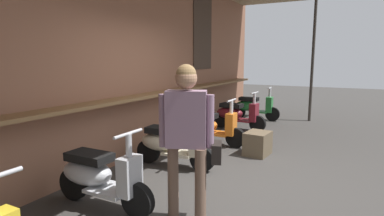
# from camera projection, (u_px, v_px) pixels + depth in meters

# --- Properties ---
(ground_plane) EXTENTS (34.58, 34.58, 0.00)m
(ground_plane) POSITION_uv_depth(u_px,v_px,m) (231.00, 178.00, 4.64)
(ground_plane) COLOR #383533
(market_stall_facade) EXTENTS (12.35, 2.68, 3.58)m
(market_stall_facade) POSITION_uv_depth(u_px,v_px,m) (130.00, 44.00, 5.17)
(market_stall_facade) COLOR #8C5B44
(market_stall_facade) RESTS_ON ground_plane
(scooter_silver) EXTENTS (0.46, 1.40, 0.97)m
(scooter_silver) POSITION_uv_depth(u_px,v_px,m) (98.00, 175.00, 3.68)
(scooter_silver) COLOR #B2B5BA
(scooter_silver) RESTS_ON ground_plane
(scooter_cream) EXTENTS (0.47, 1.40, 0.97)m
(scooter_cream) POSITION_uv_depth(u_px,v_px,m) (170.00, 143.00, 5.09)
(scooter_cream) COLOR beige
(scooter_cream) RESTS_ON ground_plane
(scooter_orange) EXTENTS (0.46, 1.40, 0.97)m
(scooter_orange) POSITION_uv_depth(u_px,v_px,m) (209.00, 126.00, 6.43)
(scooter_orange) COLOR orange
(scooter_orange) RESTS_ON ground_plane
(scooter_maroon) EXTENTS (0.49, 1.40, 0.97)m
(scooter_maroon) POSITION_uv_depth(u_px,v_px,m) (236.00, 114.00, 7.84)
(scooter_maroon) COLOR maroon
(scooter_maroon) RESTS_ON ground_plane
(scooter_green) EXTENTS (0.47, 1.40, 0.97)m
(scooter_green) POSITION_uv_depth(u_px,v_px,m) (253.00, 106.00, 9.10)
(scooter_green) COLOR #237533
(scooter_green) RESTS_ON ground_plane
(shopper_with_handbag) EXTENTS (0.45, 0.66, 1.70)m
(shopper_with_handbag) POSITION_uv_depth(u_px,v_px,m) (188.00, 128.00, 3.24)
(shopper_with_handbag) COLOR brown
(shopper_with_handbag) RESTS_ON ground_plane
(merchandise_crate) EXTENTS (0.54, 0.44, 0.43)m
(merchandise_crate) POSITION_uv_depth(u_px,v_px,m) (258.00, 143.00, 5.73)
(merchandise_crate) COLOR brown
(merchandise_crate) RESTS_ON ground_plane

